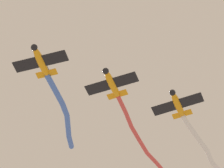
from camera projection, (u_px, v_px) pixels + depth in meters
airplane_lead at (41, 61)px, 71.66m from camera, size 7.71×6.03×1.98m
smoke_trail_lead at (64, 115)px, 79.83m from camera, size 7.22×17.29×3.93m
airplane_left_wing at (112, 83)px, 74.54m from camera, size 7.51×6.23×1.98m
smoke_trail_left_wing at (144, 144)px, 82.03m from camera, size 13.78×16.67×1.19m
airplane_right_wing at (177, 104)px, 77.41m from camera, size 7.41×6.31×1.98m
smoke_trail_right_wing at (209, 155)px, 83.88m from camera, size 14.04×14.18×1.50m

